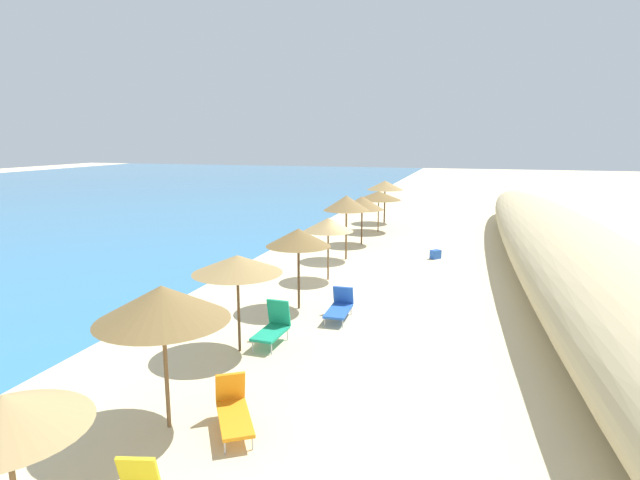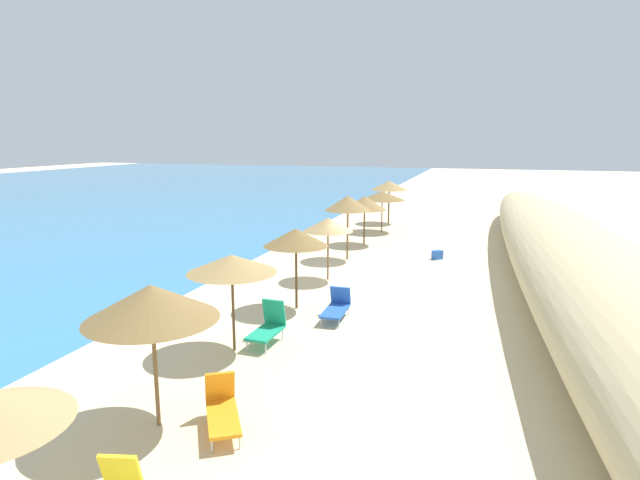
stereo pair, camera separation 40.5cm
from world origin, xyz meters
The scene contains 14 objects.
ground_plane centered at (0.00, 0.00, 0.00)m, with size 160.00×160.00×0.00m, color beige.
dune_ridge centered at (-2.51, -7.51, 1.31)m, with size 48.14×4.17×2.62m, color #C9B586.
beach_umbrella_1 centered at (-12.01, 1.52, 2.52)m, with size 2.53×2.53×2.86m.
beach_umbrella_2 centered at (-8.21, 1.80, 2.36)m, with size 2.33×2.33×2.60m.
beach_umbrella_3 centered at (-4.39, 1.45, 2.39)m, with size 2.12×2.12×2.68m.
beach_umbrella_4 centered at (-0.64, 1.50, 2.21)m, with size 1.96×1.96×2.49m.
beach_umbrella_5 centered at (3.04, 1.68, 2.62)m, with size 2.12×2.12×2.97m.
beach_umbrella_6 centered at (6.68, 1.73, 2.20)m, with size 2.27×2.27×2.55m.
beach_umbrella_7 centered at (10.81, 1.60, 2.17)m, with size 2.68×2.68×2.43m.
beach_umbrella_8 centered at (14.18, 1.80, 2.48)m, with size 2.37×2.37×2.80m.
lounge_chair_1 centered at (-11.73, 0.27, 0.41)m, with size 1.58×1.29×0.99m.
lounge_chair_2 centered at (-4.98, -0.10, 0.38)m, with size 1.52×0.69×0.91m.
lounge_chair_3 centered at (-7.46, 1.14, 0.49)m, with size 1.36×0.71×1.15m.
cooler_box centered at (4.34, -2.30, 0.21)m, with size 0.45×0.32×0.41m, color blue.
Camera 2 is at (-20.07, -4.38, 5.55)m, focal length 29.58 mm.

